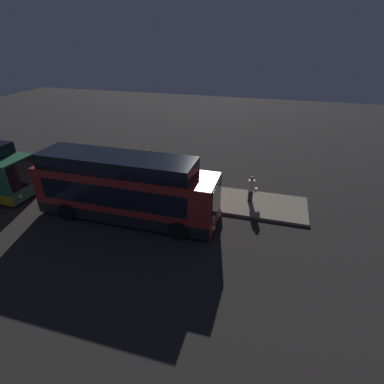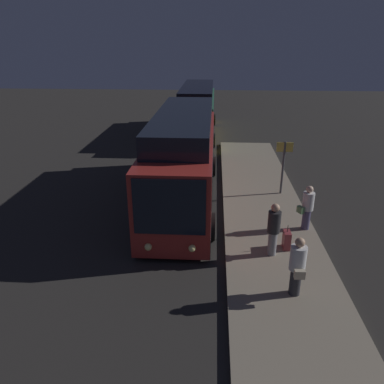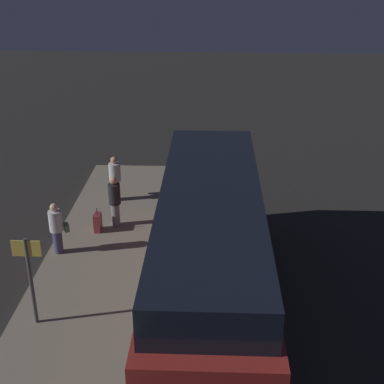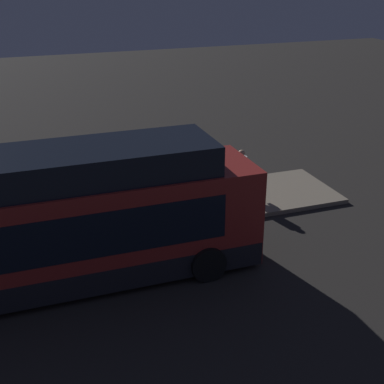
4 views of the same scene
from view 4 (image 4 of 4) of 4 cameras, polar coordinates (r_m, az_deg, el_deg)
The scene contains 8 objects.
ground at distance 15.83m, azimuth -11.29°, elevation -8.61°, with size 80.00×80.00×0.00m, color #2B2826.
platform at distance 18.66m, azimuth -12.94°, elevation -3.28°, with size 20.00×3.36×0.16m.
bus_lead at distance 14.80m, azimuth -13.49°, elevation -3.49°, with size 10.73×2.83×3.85m.
passenger_boarding at distance 18.94m, azimuth 0.04°, elevation 1.29°, with size 0.53×0.53×1.81m.
passenger_waiting at distance 19.80m, azimuth -6.59°, elevation 1.92°, with size 0.57×0.68×1.70m.
passenger_with_bags at distance 19.99m, azimuth 5.26°, elevation 2.26°, with size 0.62×0.45×1.75m.
suitcase at distance 19.55m, azimuth -1.67°, elevation -0.11°, with size 0.44×0.22×0.86m.
sign_post at distance 18.84m, azimuth -16.73°, elevation 1.97°, with size 0.10×0.72×2.44m.
Camera 4 is at (-1.55, -13.40, 8.28)m, focal length 50.00 mm.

